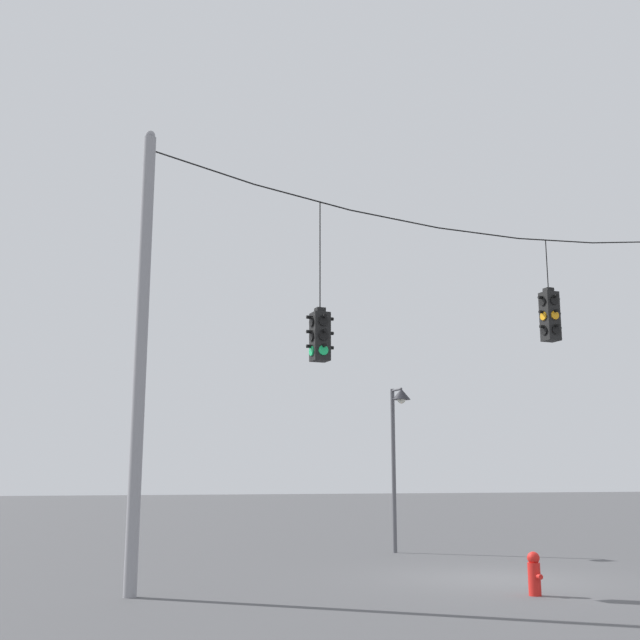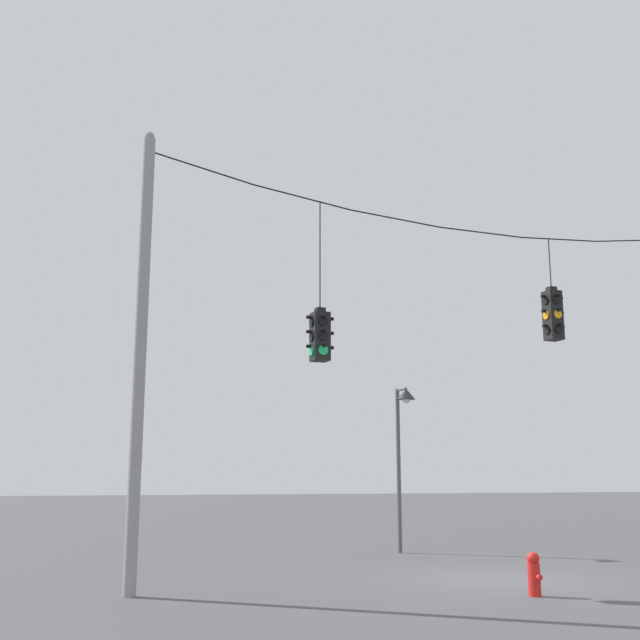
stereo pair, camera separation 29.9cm
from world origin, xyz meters
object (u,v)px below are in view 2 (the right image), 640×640
at_px(traffic_light_near_left_pole, 320,335).
at_px(utility_pole_left, 140,352).
at_px(traffic_light_near_right_pole, 553,315).
at_px(fire_hydrant, 534,574).
at_px(street_lamp, 403,425).

bearing_deg(traffic_light_near_left_pole, utility_pole_left, 180.00).
bearing_deg(traffic_light_near_right_pole, utility_pole_left, 180.00).
relative_size(utility_pole_left, fire_hydrant, 11.52).
xyz_separation_m(traffic_light_near_left_pole, traffic_light_near_right_pole, (5.69, 0.00, 0.84)).
xyz_separation_m(traffic_light_near_left_pole, street_lamp, (4.73, 5.78, -1.32)).
xyz_separation_m(utility_pole_left, street_lamp, (8.29, 5.78, -0.78)).
xyz_separation_m(street_lamp, fire_hydrant, (-1.64, -8.25, -3.16)).
distance_m(utility_pole_left, traffic_light_near_right_pole, 9.36).
distance_m(utility_pole_left, traffic_light_near_left_pole, 3.60).
relative_size(traffic_light_near_left_pole, traffic_light_near_right_pole, 1.40).
distance_m(traffic_light_near_left_pole, traffic_light_near_right_pole, 5.76).
bearing_deg(utility_pole_left, traffic_light_near_right_pole, -0.00).
bearing_deg(fire_hydrant, utility_pole_left, 159.69).
bearing_deg(fire_hydrant, street_lamp, 78.75).
bearing_deg(traffic_light_near_left_pole, traffic_light_near_right_pole, 0.00).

